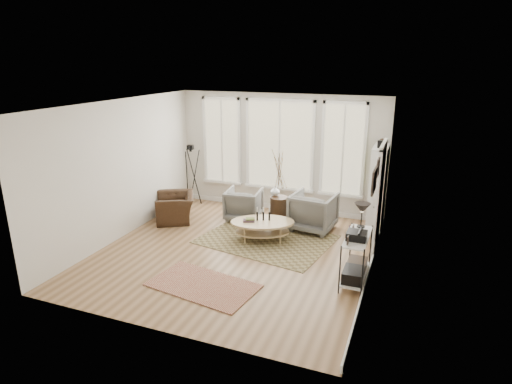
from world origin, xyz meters
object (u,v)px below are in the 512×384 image
at_px(side_table, 279,188).
at_px(accent_chair, 175,207).
at_px(coffee_table, 262,225).
at_px(low_shelf, 356,253).
at_px(armchair_left, 244,204).
at_px(armchair_right, 313,212).
at_px(bookcase, 378,189).

xyz_separation_m(side_table, accent_chair, (-2.33, -0.73, -0.52)).
height_order(coffee_table, accent_chair, accent_chair).
distance_m(low_shelf, accent_chair, 4.64).
xyz_separation_m(low_shelf, accent_chair, (-4.42, 1.40, -0.19)).
xyz_separation_m(armchair_left, armchair_right, (1.71, -0.06, 0.06)).
relative_size(bookcase, side_table, 1.18).
bearing_deg(coffee_table, bookcase, 34.36).
xyz_separation_m(bookcase, side_table, (-2.14, -0.39, -0.11)).
bearing_deg(bookcase, armchair_right, -157.99).
xyz_separation_m(coffee_table, side_table, (0.02, 1.08, 0.51)).
bearing_deg(armchair_right, side_table, -2.32).
bearing_deg(coffee_table, side_table, 88.92).
height_order(armchair_right, side_table, side_table).
height_order(bookcase, accent_chair, bookcase).
bearing_deg(side_table, armchair_left, -175.18).
height_order(side_table, accent_chair, side_table).
bearing_deg(accent_chair, low_shelf, 42.55).
relative_size(bookcase, coffee_table, 1.33).
height_order(armchair_left, side_table, side_table).
relative_size(coffee_table, armchair_left, 1.90).
bearing_deg(armchair_left, coffee_table, 122.97).
relative_size(side_table, accent_chair, 1.79).
relative_size(low_shelf, armchair_left, 1.60).
bearing_deg(armchair_left, bookcase, -177.98).
relative_size(low_shelf, accent_chair, 1.33).
relative_size(bookcase, low_shelf, 1.58).
bearing_deg(accent_chair, coffee_table, 51.44).
bearing_deg(coffee_table, armchair_right, 47.75).
bearing_deg(armchair_right, accent_chair, 17.17).
bearing_deg(low_shelf, side_table, 134.35).
xyz_separation_m(low_shelf, armchair_left, (-2.94, 2.06, -0.14)).
xyz_separation_m(armchair_right, accent_chair, (-3.18, -0.60, -0.11)).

